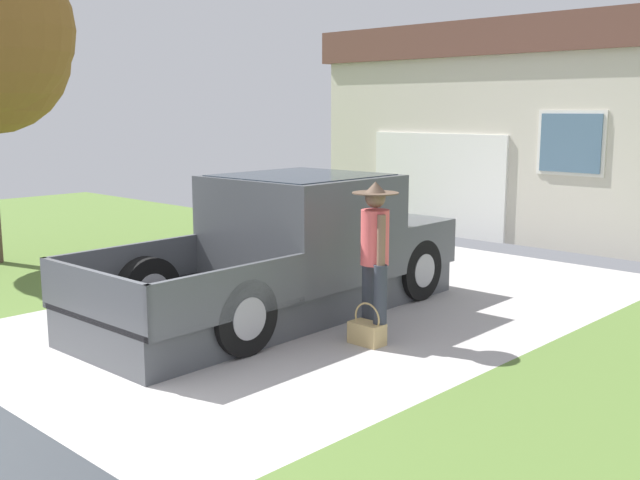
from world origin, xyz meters
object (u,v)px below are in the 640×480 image
at_px(person_with_hat, 375,250).
at_px(house_with_garage, 572,128).
at_px(wheeled_trash_bin, 329,210).
at_px(handbag, 367,332).
at_px(pickup_truck, 297,250).

height_order(person_with_hat, house_with_garage, house_with_garage).
bearing_deg(house_with_garage, wheeled_trash_bin, -117.24).
xyz_separation_m(handbag, wheeled_trash_bin, (-4.67, 4.40, 0.46)).
relative_size(person_with_hat, handbag, 3.79).
bearing_deg(person_with_hat, wheeled_trash_bin, -13.53).
relative_size(person_with_hat, wheeled_trash_bin, 1.56).
relative_size(pickup_truck, person_with_hat, 2.93).
height_order(handbag, house_with_garage, house_with_garage).
distance_m(person_with_hat, wheeled_trash_bin, 6.30).
xyz_separation_m(handbag, house_with_garage, (-2.19, 9.21, 1.94)).
bearing_deg(person_with_hat, handbag, 132.01).
height_order(pickup_truck, wheeled_trash_bin, pickup_truck).
distance_m(person_with_hat, house_with_garage, 9.37).
height_order(pickup_truck, handbag, pickup_truck).
relative_size(pickup_truck, handbag, 11.10).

